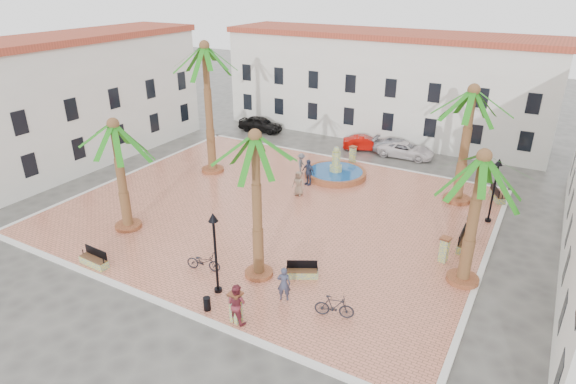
% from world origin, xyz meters
% --- Properties ---
extents(ground, '(120.00, 120.00, 0.00)m').
position_xyz_m(ground, '(0.00, 0.00, 0.00)').
color(ground, '#56544F').
rests_on(ground, ground).
extents(plaza, '(26.00, 22.00, 0.15)m').
position_xyz_m(plaza, '(0.00, 0.00, 0.07)').
color(plaza, '#D3795C').
rests_on(plaza, ground).
extents(kerb_n, '(26.30, 0.30, 0.16)m').
position_xyz_m(kerb_n, '(0.00, 11.00, 0.08)').
color(kerb_n, silver).
rests_on(kerb_n, ground).
extents(kerb_s, '(26.30, 0.30, 0.16)m').
position_xyz_m(kerb_s, '(0.00, -11.00, 0.08)').
color(kerb_s, silver).
rests_on(kerb_s, ground).
extents(kerb_e, '(0.30, 22.30, 0.16)m').
position_xyz_m(kerb_e, '(13.00, 0.00, 0.08)').
color(kerb_e, silver).
rests_on(kerb_e, ground).
extents(kerb_w, '(0.30, 22.30, 0.16)m').
position_xyz_m(kerb_w, '(-13.00, 0.00, 0.08)').
color(kerb_w, silver).
rests_on(kerb_w, ground).
extents(building_north, '(30.40, 7.40, 9.50)m').
position_xyz_m(building_north, '(-0.00, 19.99, 4.77)').
color(building_north, silver).
rests_on(building_north, ground).
extents(building_west, '(6.40, 24.40, 10.00)m').
position_xyz_m(building_west, '(-19.00, 0.00, 5.02)').
color(building_west, silver).
rests_on(building_west, ground).
extents(fountain, '(4.62, 4.62, 2.39)m').
position_xyz_m(fountain, '(1.12, 7.10, 0.47)').
color(fountain, '#9A502E').
rests_on(fountain, plaza).
extents(palm_nw, '(5.55, 5.55, 9.84)m').
position_xyz_m(palm_nw, '(-7.67, 3.39, 8.63)').
color(palm_nw, '#9A502E').
rests_on(palm_nw, plaza).
extents(palm_sw, '(5.15, 5.15, 6.81)m').
position_xyz_m(palm_sw, '(-6.44, -6.48, 5.79)').
color(palm_sw, '#9A502E').
rests_on(palm_sw, plaza).
extents(palm_s, '(4.67, 4.67, 7.71)m').
position_xyz_m(palm_s, '(3.19, -6.87, 6.74)').
color(palm_s, '#9A502E').
rests_on(palm_s, plaza).
extents(palm_e, '(5.16, 5.16, 6.97)m').
position_xyz_m(palm_e, '(12.32, -2.32, 5.95)').
color(palm_e, '#9A502E').
rests_on(palm_e, plaza).
extents(palm_ne, '(5.78, 5.78, 7.92)m').
position_xyz_m(palm_ne, '(10.05, 7.20, 6.75)').
color(palm_ne, '#9A502E').
rests_on(palm_ne, plaza).
extents(bench_s, '(1.78, 0.62, 0.93)m').
position_xyz_m(bench_s, '(-4.82, -10.38, 0.41)').
color(bench_s, '#909C61').
rests_on(bench_s, plaza).
extents(bench_se, '(1.66, 1.21, 0.86)m').
position_xyz_m(bench_se, '(5.19, -5.96, 0.39)').
color(bench_se, '#909C61').
rests_on(bench_se, plaza).
extents(bench_e, '(0.63, 2.02, 1.06)m').
position_xyz_m(bench_e, '(11.76, 1.10, 0.45)').
color(bench_e, '#909C61').
rests_on(bench_e, plaza).
extents(bench_ne, '(1.29, 1.89, 0.96)m').
position_xyz_m(bench_ne, '(12.38, 8.78, 0.42)').
color(bench_ne, '#909C61').
rests_on(bench_ne, plaza).
extents(lamppost_s, '(0.46, 0.46, 4.24)m').
position_xyz_m(lamppost_s, '(2.24, -9.03, 3.02)').
color(lamppost_s, black).
rests_on(lamppost_s, plaza).
extents(lamppost_e, '(0.45, 0.45, 4.14)m').
position_xyz_m(lamppost_e, '(12.40, 5.07, 2.96)').
color(lamppost_e, black).
rests_on(lamppost_e, plaza).
extents(bollard_se, '(0.56, 0.56, 1.49)m').
position_xyz_m(bollard_se, '(4.28, -10.40, 0.92)').
color(bollard_se, '#909C61').
rests_on(bollard_se, plaza).
extents(bollard_n, '(0.60, 0.60, 1.43)m').
position_xyz_m(bollard_n, '(1.12, 10.40, 0.89)').
color(bollard_n, '#909C61').
rests_on(bollard_n, plaza).
extents(bollard_e, '(0.58, 0.58, 1.43)m').
position_xyz_m(bollard_e, '(11.03, -0.96, 0.89)').
color(bollard_e, '#909C61').
rests_on(bollard_e, plaza).
extents(litter_bin, '(0.34, 0.34, 0.65)m').
position_xyz_m(litter_bin, '(2.66, -10.40, 0.48)').
color(litter_bin, black).
rests_on(litter_bin, plaza).
extents(cyclist_a, '(0.74, 0.62, 1.74)m').
position_xyz_m(cyclist_a, '(5.31, -8.01, 1.02)').
color(cyclist_a, '#34384F').
rests_on(cyclist_a, plaza).
extents(bicycle_a, '(1.95, 1.07, 0.97)m').
position_xyz_m(bicycle_a, '(0.46, -7.89, 0.64)').
color(bicycle_a, black).
rests_on(bicycle_a, plaza).
extents(cyclist_b, '(0.96, 0.77, 1.91)m').
position_xyz_m(cyclist_b, '(4.33, -10.40, 1.11)').
color(cyclist_b, maroon).
rests_on(cyclist_b, plaza).
extents(bicycle_b, '(1.86, 0.99, 1.08)m').
position_xyz_m(bicycle_b, '(7.89, -7.99, 0.69)').
color(bicycle_b, black).
rests_on(bicycle_b, plaza).
extents(pedestrian_fountain_a, '(0.89, 0.61, 1.74)m').
position_xyz_m(pedestrian_fountain_a, '(0.28, 2.74, 1.02)').
color(pedestrian_fountain_a, '#8D745E').
rests_on(pedestrian_fountain_a, plaza).
extents(pedestrian_fountain_b, '(1.22, 0.78, 1.93)m').
position_xyz_m(pedestrian_fountain_b, '(0.02, 4.71, 1.12)').
color(pedestrian_fountain_b, '#2A3651').
rests_on(pedestrian_fountain_b, plaza).
extents(pedestrian_north, '(0.89, 1.19, 1.65)m').
position_xyz_m(pedestrian_north, '(-1.39, 6.30, 0.97)').
color(pedestrian_north, '#505055').
rests_on(pedestrian_north, plaza).
extents(pedestrian_east, '(0.62, 1.52, 1.59)m').
position_xyz_m(pedestrian_east, '(11.69, 2.37, 0.95)').
color(pedestrian_east, '#61584E').
rests_on(pedestrian_east, plaza).
extents(car_black, '(4.49, 2.05, 1.49)m').
position_xyz_m(car_black, '(-10.36, 14.53, 0.75)').
color(car_black, black).
rests_on(car_black, ground).
extents(car_red, '(4.00, 2.71, 1.25)m').
position_xyz_m(car_red, '(0.63, 14.35, 0.62)').
color(car_red, '#B00A04').
rests_on(car_red, ground).
extents(car_silver, '(4.67, 2.07, 1.33)m').
position_xyz_m(car_silver, '(3.73, 14.59, 0.67)').
color(car_silver, '#A3A2AB').
rests_on(car_silver, ground).
extents(car_white, '(4.73, 2.30, 1.30)m').
position_xyz_m(car_white, '(4.34, 14.33, 0.65)').
color(car_white, silver).
rests_on(car_white, ground).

